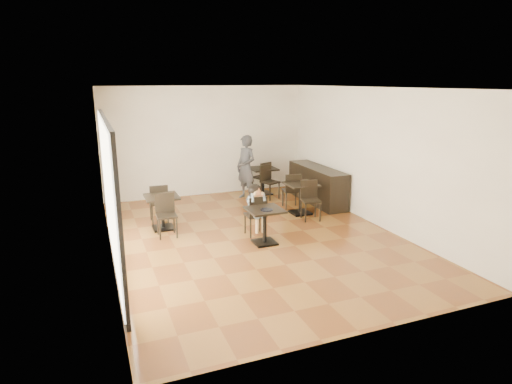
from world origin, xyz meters
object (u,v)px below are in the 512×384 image
child (255,210)px  cafe_table_left (163,212)px  chair_left_a (159,203)px  chair_mid_b (311,201)px  chair_mid_a (291,190)px  chair_back_b (270,182)px  child_table (265,226)px  cafe_table_back (263,181)px  chair_left_b (167,216)px  adult_patron (246,167)px  chair_back_a (261,177)px  child_chair (255,215)px  cafe_table_mid (301,199)px

child → cafe_table_left: size_ratio=1.46×
chair_left_a → cafe_table_left: bearing=91.6°
chair_mid_b → chair_left_a: 3.71m
child → chair_mid_b: (1.66, 0.50, -0.09)m
chair_mid_a → chair_back_b: 1.09m
child_table → cafe_table_back: size_ratio=0.94×
child_table → chair_left_b: chair_left_b is taller
adult_patron → chair_left_b: (-2.70, -2.32, -0.45)m
child_table → chair_mid_a: size_ratio=0.79×
chair_left_a → chair_back_a: bearing=-152.2°
adult_patron → chair_left_a: (-2.70, -1.22, -0.45)m
child_table → child_chair: child_chair is taller
cafe_table_mid → chair_back_a: 2.32m
chair_left_b → chair_back_b: bearing=33.3°
child_chair → chair_back_b: 3.07m
cafe_table_back → chair_mid_a: chair_mid_a is taller
cafe_table_mid → chair_mid_a: (0.00, 0.55, 0.08)m
cafe_table_left → cafe_table_back: 3.93m
chair_mid_a → chair_left_a: size_ratio=1.02×
chair_left_a → chair_back_b: chair_back_b is taller
child_chair → chair_mid_b: (1.66, 0.50, 0.02)m
chair_left_b → chair_back_a: bearing=41.0°
chair_back_a → adult_patron: bearing=12.0°
child_table → chair_back_a: (1.51, 3.91, 0.10)m
child → cafe_table_mid: size_ratio=1.44×
child_table → chair_back_a: chair_back_a is taller
cafe_table_left → chair_mid_a: chair_mid_a is taller
chair_mid_a → child_table: bearing=63.0°
child_table → cafe_table_mid: size_ratio=0.95×
chair_back_a → cafe_table_back: bearing=68.2°
cafe_table_back → chair_left_b: 4.25m
cafe_table_back → chair_left_a: (-3.35, -1.52, 0.07)m
chair_mid_a → child: bearing=54.6°
cafe_table_back → chair_left_b: bearing=-142.0°
cafe_table_left → chair_mid_b: (3.51, -0.66, 0.09)m
child → chair_left_b: (-1.84, 0.61, -0.10)m
child_chair → chair_mid_a: (1.66, 1.60, 0.02)m
chair_left_a → chair_left_b: size_ratio=1.00×
cafe_table_mid → chair_mid_b: 0.56m
chair_mid_b → chair_left_b: (-3.51, 0.11, -0.01)m
chair_mid_a → chair_left_b: bearing=26.4°
cafe_table_left → chair_back_b: 3.68m
chair_mid_a → chair_left_b: 3.64m
child_table → cafe_table_back: (1.51, 3.78, 0.02)m
cafe_table_left → chair_back_a: bearing=33.3°
cafe_table_left → chair_back_b: (3.35, 1.52, 0.09)m
chair_back_a → chair_back_b: bearing=68.2°
chair_left_a → chair_back_a: 3.73m
cafe_table_mid → cafe_table_left: (-3.51, 0.11, -0.01)m
cafe_table_mid → chair_left_b: 3.53m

